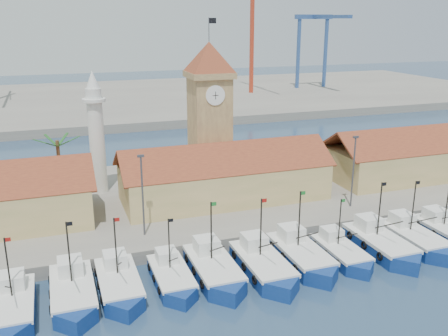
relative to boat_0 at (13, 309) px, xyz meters
name	(u,v)px	position (x,y,z in m)	size (l,w,h in m)	color
ground	(293,281)	(24.97, -2.41, -0.75)	(400.00, 400.00, 0.00)	navy
quay	(215,194)	(24.97, 21.59, 0.00)	(140.00, 32.00, 1.50)	gray
terminal	(123,100)	(24.97, 107.59, 0.25)	(240.00, 80.00, 2.00)	gray
boat_0	(13,309)	(0.00, 0.00, 0.00)	(3.51, 9.62, 7.28)	navy
boat_1	(73,295)	(4.93, 0.64, 0.05)	(3.74, 10.24, 7.75)	navy
boat_2	(119,286)	(9.00, 0.90, 0.02)	(3.60, 9.86, 7.46)	navy
boat_3	(172,279)	(13.86, 0.67, -0.05)	(3.28, 8.97, 6.79)	navy
boat_4	(215,271)	(18.02, 0.57, 0.07)	(3.84, 10.51, 7.95)	navy
boat_5	(264,267)	(22.82, -0.30, 0.08)	(3.86, 10.59, 8.01)	navy
boat_6	(302,257)	(27.36, 0.40, 0.07)	(3.86, 10.58, 8.00)	navy
boat_7	(342,254)	(31.71, -0.11, -0.05)	(3.28, 8.99, 6.80)	navy
boat_8	(382,246)	(36.64, -0.10, 0.08)	(3.89, 10.67, 8.07)	navy
boat_9	(415,240)	(41.06, -0.02, 0.04)	(3.72, 10.19, 7.71)	navy
hall_center	(224,180)	(24.97, 17.59, 3.23)	(27.04, 10.13, 7.61)	#D9B477
hall_right	(425,158)	(56.97, 17.59, 3.23)	(31.20, 10.13, 7.61)	#D9B477
clock_tower	(210,111)	(24.97, 23.59, 11.21)	(5.80, 5.80, 22.70)	tan
minaret	(96,132)	(9.97, 25.59, 8.98)	(3.00, 3.00, 16.30)	silver
palm_tree	(59,165)	(4.97, 23.59, 5.49)	(5.60, 5.03, 8.39)	brown
lamp_posts	(251,180)	(25.47, 9.59, 5.72)	(80.70, 0.25, 9.03)	#3F3F44
crane_red_right	(254,10)	(63.57, 101.26, 25.64)	(1.00, 32.55, 43.97)	#B9341C
gantry	(318,31)	(86.97, 104.24, 19.29)	(13.00, 22.00, 23.20)	#2F5190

